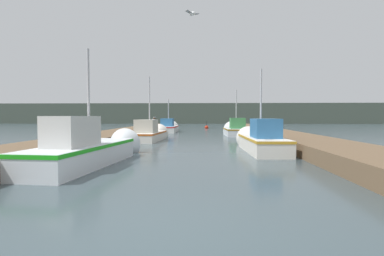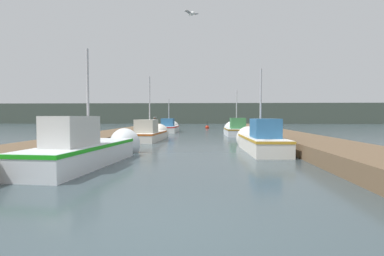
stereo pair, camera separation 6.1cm
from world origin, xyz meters
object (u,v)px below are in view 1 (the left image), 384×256
fishing_boat_0 (92,148)px  fishing_boat_3 (236,130)px  mooring_piling_0 (154,126)px  seagull_lead (192,14)px  channel_buoy (207,127)px  fishing_boat_4 (169,128)px  mooring_piling_1 (155,125)px  fishing_boat_1 (259,140)px  fishing_boat_2 (151,133)px

fishing_boat_0 → fishing_boat_3: bearing=72.3°
fishing_boat_3 → mooring_piling_0: (-6.86, 1.76, 0.23)m
seagull_lead → channel_buoy: bearing=-136.5°
fishing_boat_4 → mooring_piling_1: size_ratio=3.71×
fishing_boat_1 → seagull_lead: (-2.85, -3.39, 4.50)m
mooring_piling_0 → channel_buoy: (4.55, 11.26, -0.50)m
fishing_boat_4 → seagull_lead: seagull_lead is taller
fishing_boat_3 → fishing_boat_4: size_ratio=0.85×
fishing_boat_2 → seagull_lead: (3.08, -8.82, 4.55)m
fishing_boat_1 → mooring_piling_0: 13.95m
mooring_piling_1 → seagull_lead: seagull_lead is taller
fishing_boat_2 → fishing_boat_3: bearing=42.8°
fishing_boat_3 → fishing_boat_4: (-5.96, 4.81, 0.01)m
channel_buoy → fishing_boat_1: bearing=-84.2°
fishing_boat_0 → mooring_piling_1: fishing_boat_0 is taller
fishing_boat_4 → mooring_piling_1: (-1.25, -0.72, 0.31)m
fishing_boat_4 → seagull_lead: (3.15, -18.56, 4.55)m
mooring_piling_0 → fishing_boat_0: bearing=-87.0°
fishing_boat_0 → channel_buoy: (3.71, 27.41, -0.35)m
fishing_boat_3 → fishing_boat_1: bearing=-91.6°
fishing_boat_1 → fishing_boat_2: (-5.93, 5.43, -0.04)m
mooring_piling_0 → channel_buoy: 12.16m
fishing_boat_3 → mooring_piling_0: fishing_boat_3 is taller
fishing_boat_2 → fishing_boat_1: bearing=-39.7°
fishing_boat_3 → fishing_boat_0: bearing=-114.6°
fishing_boat_1 → mooring_piling_1: bearing=114.8°
fishing_boat_0 → channel_buoy: fishing_boat_0 is taller
mooring_piling_1 → fishing_boat_4: bearing=29.7°
fishing_boat_1 → channel_buoy: size_ratio=5.98×
fishing_boat_2 → fishing_boat_4: size_ratio=1.00×
fishing_boat_0 → mooring_piling_0: (-0.84, 16.15, 0.15)m
channel_buoy → mooring_piling_1: bearing=-118.8°
fishing_boat_4 → mooring_piling_0: bearing=-107.1°
fishing_boat_1 → fishing_boat_4: (-6.01, 15.17, -0.04)m
fishing_boat_2 → fishing_boat_4: bearing=93.3°
mooring_piling_0 → seagull_lead: bearing=-75.3°
fishing_boat_1 → fishing_boat_0: bearing=-148.3°
fishing_boat_4 → mooring_piling_0: fishing_boat_4 is taller
fishing_boat_2 → fishing_boat_4: (-0.08, 9.74, 0.00)m
fishing_boat_3 → seagull_lead: size_ratio=9.58×
mooring_piling_1 → channel_buoy: 10.20m
fishing_boat_3 → mooring_piling_1: 8.30m
fishing_boat_1 → mooring_piling_0: (-6.91, 12.12, 0.18)m
fishing_boat_2 → fishing_boat_4: 9.74m
fishing_boat_2 → seagull_lead: seagull_lead is taller
fishing_boat_0 → fishing_boat_1: fishing_boat_0 is taller
seagull_lead → fishing_boat_3: bearing=-146.9°
mooring_piling_1 → channel_buoy: size_ratio=1.48×
fishing_boat_3 → mooring_piling_1: fishing_boat_3 is taller
fishing_boat_2 → mooring_piling_0: size_ratio=4.22×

